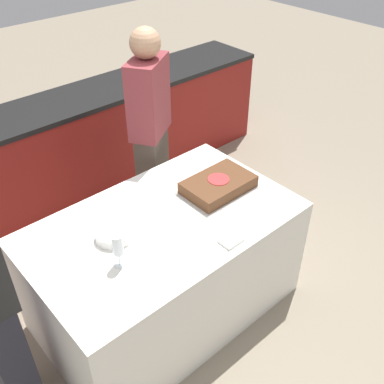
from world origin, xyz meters
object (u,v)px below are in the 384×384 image
object	(u,v)px
cake	(218,185)
person_cutting_cake	(151,137)
plate_stack	(114,234)
wine_glass	(118,246)

from	to	relation	value
cake	person_cutting_cake	xyz separation A→B (m)	(0.00, 0.70, 0.05)
plate_stack	person_cutting_cake	world-z (taller)	person_cutting_cake
cake	plate_stack	bearing A→B (deg)	175.40
plate_stack	wine_glass	world-z (taller)	wine_glass
person_cutting_cake	plate_stack	bearing A→B (deg)	7.39
cake	plate_stack	xyz separation A→B (m)	(-0.76, 0.06, -0.01)
plate_stack	person_cutting_cake	xyz separation A→B (m)	(0.76, 0.64, 0.06)
cake	wine_glass	xyz separation A→B (m)	(-0.85, -0.13, 0.09)
plate_stack	person_cutting_cake	distance (m)	0.99
plate_stack	wine_glass	distance (m)	0.24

